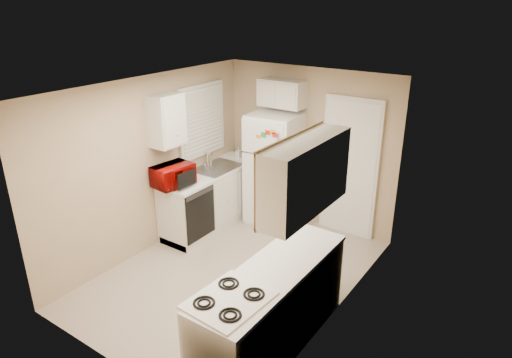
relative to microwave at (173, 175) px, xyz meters
The scene contains 19 objects.
floor 1.57m from the microwave, ahead, with size 3.80×3.80×0.00m, color beige.
ceiling 1.78m from the microwave, ahead, with size 3.80×3.80×0.00m, color white.
wall_left 0.33m from the microwave, 146.61° to the right, with size 3.80×3.80×0.00m, color tan.
wall_right 2.56m from the microwave, ahead, with size 3.80×3.80×0.00m, color tan.
wall_back 2.09m from the microwave, 56.47° to the left, with size 2.80×2.80×0.00m, color tan.
wall_front 2.37m from the microwave, 60.88° to the right, with size 2.80×2.80×0.00m, color tan.
left_counter 0.95m from the microwave, 86.11° to the left, with size 0.60×1.80×0.90m, color silver.
dishwasher 0.67m from the microwave, 21.68° to the left, with size 0.03×0.58×0.72m, color black.
sink 0.91m from the microwave, 86.77° to the left, with size 0.54×0.74×0.16m, color gray.
microwave is the anchor object (origin of this frame).
soap_bottle 1.45m from the microwave, 88.51° to the left, with size 0.08×0.08×0.17m, color white.
window_blinds 1.06m from the microwave, 103.35° to the left, with size 0.10×0.98×1.08m, color silver.
upper_cabinet_left 0.76m from the microwave, 151.10° to the left, with size 0.30×0.45×0.70m, color silver.
refrigerator 1.61m from the microwave, 61.76° to the left, with size 0.71×0.69×1.73m, color white.
cabinet_over_fridge 1.99m from the microwave, 64.68° to the left, with size 0.70×0.30×0.40m, color silver.
interior_door 2.51m from the microwave, 42.50° to the left, with size 0.86×0.06×2.08m, color white.
right_counter 2.52m from the microwave, 23.21° to the right, with size 0.60×2.00×0.90m, color silver.
stove 2.78m from the microwave, 35.81° to the right, with size 0.57×0.70×0.85m, color white.
upper_cabinet_right 2.60m from the microwave, 15.48° to the right, with size 0.30×1.20×0.70m, color silver.
Camera 1 is at (3.08, -3.96, 3.35)m, focal length 32.00 mm.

